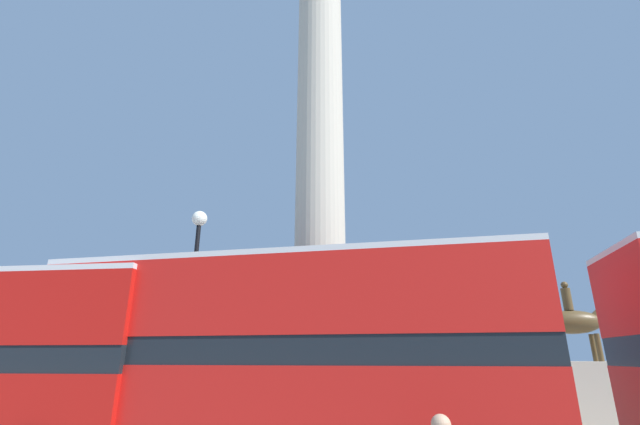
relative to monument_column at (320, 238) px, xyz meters
name	(u,v)px	position (x,y,z in m)	size (l,w,h in m)	color
monument_column	(320,238)	(0.00, 0.00, 0.00)	(6.12, 6.12, 20.81)	#BCB29E
bus_c	(283,352)	(0.09, -5.08, -3.94)	(10.64, 3.00, 4.50)	red
equestrian_statue	(582,381)	(9.47, 4.82, -4.90)	(3.05, 2.15, 5.37)	#BCB29E
street_lamp	(192,293)	(-3.56, -2.23, -2.18)	(0.49, 0.49, 6.87)	black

